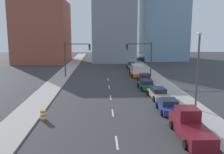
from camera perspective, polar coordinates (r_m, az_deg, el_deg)
name	(u,v)px	position (r m, az deg, el deg)	size (l,w,h in m)	color
sidewalk_left	(67,71)	(54.94, -10.32, 1.40)	(3.20, 91.08, 0.14)	#ADA89E
sidewalk_right	(147,70)	(55.28, 7.92, 1.52)	(3.20, 91.08, 0.14)	#ADA89E
lane_stripe_at_9m	(117,142)	(19.44, 1.09, -14.73)	(0.16, 2.40, 0.01)	beige
lane_stripe_at_16m	(113,113)	(26.07, 0.15, -8.17)	(0.16, 2.40, 0.01)	beige
lane_stripe_at_23m	(111,97)	(32.03, -0.33, -4.70)	(0.16, 2.40, 0.01)	beige
lane_stripe_at_29m	(109,87)	(38.09, -0.66, -2.32)	(0.16, 2.40, 0.01)	beige
lane_stripe_at_35m	(108,79)	(44.37, -0.90, -0.56)	(0.16, 2.40, 0.01)	beige
building_brick_left	(43,32)	(74.16, -15.51, 9.87)	(14.00, 16.00, 16.86)	#9E513D
building_office_center	(113,7)	(76.73, 0.21, 15.72)	(12.00, 20.00, 31.54)	gray
building_glass_right	(161,8)	(82.78, 11.12, 15.15)	(13.00, 20.00, 31.65)	#7A9EB7
traffic_signal_left	(72,54)	(46.44, -9.08, 5.13)	(4.82, 0.35, 6.58)	#38383D
traffic_signal_right	(144,54)	(46.78, 7.32, 5.20)	(4.82, 0.35, 6.58)	#38383D
traffic_barrel	(43,115)	(24.74, -15.43, -8.41)	(0.56, 0.56, 0.95)	orange
street_lamp	(198,66)	(27.29, 19.05, 2.49)	(0.44, 0.44, 8.32)	#4C4C51
pickup_truck_maroon	(190,126)	(21.01, 17.35, -10.68)	(2.28, 6.27, 2.17)	maroon
sedan_blue	(169,106)	(26.88, 12.82, -6.48)	(2.26, 4.28, 1.35)	navy
sedan_tan	(158,93)	(32.12, 10.52, -3.68)	(2.30, 4.84, 1.36)	tan
sedan_green	(146,85)	(37.05, 7.82, -1.79)	(2.23, 4.35, 1.36)	#1E6033
sedan_red	(145,78)	(41.93, 7.47, -0.33)	(2.21, 4.34, 1.49)	red
box_truck_orange	(137,71)	(47.65, 5.77, 1.43)	(2.49, 5.49, 2.28)	orange
sedan_white	(135,69)	(53.58, 5.27, 1.94)	(2.21, 4.76, 1.42)	silver
sedan_gray	(131,65)	(58.96, 4.41, 2.67)	(2.17, 4.75, 1.39)	slate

